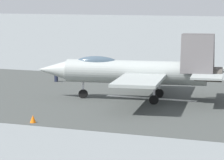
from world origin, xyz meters
The scene contains 5 objects.
ground_plane centered at (0.00, 0.00, 0.00)m, with size 400.00×400.00×0.00m, color slate.
runway_strip centered at (-0.02, 0.00, 0.01)m, with size 240.00×26.00×0.02m.
fighter_jet centered at (0.06, 1.22, 2.44)m, with size 16.35×14.89×5.64m.
crew_person centered at (11.03, -5.95, 0.80)m, with size 0.61×0.47×1.59m.
marker_cone_mid centered at (3.75, 12.21, 0.28)m, with size 0.44×0.44×0.55m, color orange.
Camera 1 is at (-15.77, 47.52, 8.72)m, focal length 95.03 mm.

